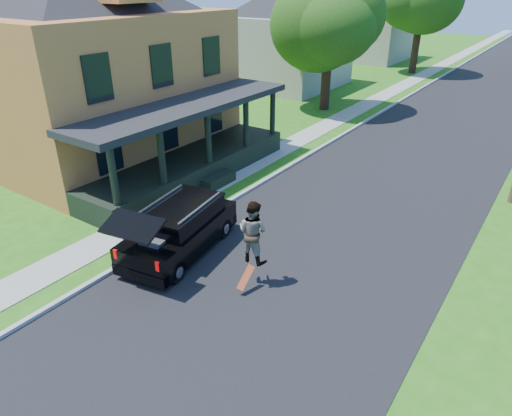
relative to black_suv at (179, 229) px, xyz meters
The scene contains 12 objects.
ground 3.62m from the black_suv, 25.09° to the right, with size 140.00×140.00×0.00m, color #276113.
street 18.79m from the black_suv, 80.19° to the left, with size 8.00×120.00×0.02m, color black.
curb 18.54m from the black_suv, 92.63° to the left, with size 0.15×120.00×0.12m, color #9C9D98.
sidewalk 18.67m from the black_suv, 97.39° to the left, with size 1.30×120.00×0.03m, color gray.
front_walk 7.78m from the black_suv, 144.45° to the left, with size 6.50×1.20×0.03m, color gray.
main_house 11.38m from the black_suv, 154.91° to the left, with size 15.56×15.56×10.10m.
neighbor_house_mid 24.98m from the black_suv, 114.60° to the left, with size 12.78×12.78×8.30m.
neighbor_house_far 40.00m from the black_suv, 104.98° to the left, with size 12.78×12.78×8.30m.
black_suv is the anchor object (origin of this frame).
skateboarder 2.77m from the black_suv, ahead, with size 0.85×0.66×1.72m.
skateboard 2.82m from the black_suv, ahead, with size 0.18×0.64×0.54m.
tree_left_mid 18.85m from the black_suv, 103.48° to the left, with size 6.34×6.13×8.79m.
Camera 1 is at (5.36, -6.89, 7.41)m, focal length 32.00 mm.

